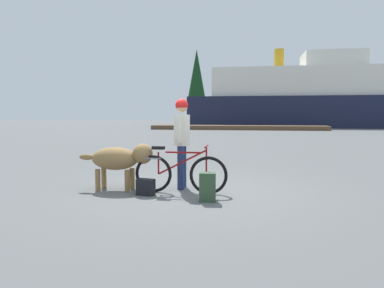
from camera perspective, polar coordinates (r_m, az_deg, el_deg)
ground_plane at (r=6.86m, az=0.00°, el=-7.70°), size 160.00×160.00×0.00m
bicycle at (r=6.65m, az=-1.98°, el=-4.71°), size 1.77×0.44×0.91m
person_cyclist at (r=6.99m, az=-1.66°, el=1.60°), size 0.32×0.53×1.80m
dog at (r=7.04m, az=-11.58°, el=-2.36°), size 1.51×0.53×0.92m
backpack at (r=6.07m, az=2.53°, el=-6.98°), size 0.30×0.23×0.50m
handbag_pannier at (r=6.59m, az=-7.52°, el=-6.93°), size 0.35×0.24×0.30m
dock_pier at (r=34.39m, az=7.44°, el=2.67°), size 16.66×2.80×0.40m
ferry_boat at (r=43.36m, az=18.20°, el=6.89°), size 26.76×8.78×9.04m
pine_tree_far_left at (r=60.03m, az=0.76°, el=10.67°), size 3.41×3.41×12.30m
pine_tree_center at (r=59.31m, az=12.89°, el=8.49°), size 3.13×3.13×8.49m
pine_tree_far_right at (r=60.31m, az=26.45°, el=8.86°), size 3.72×3.72×9.56m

